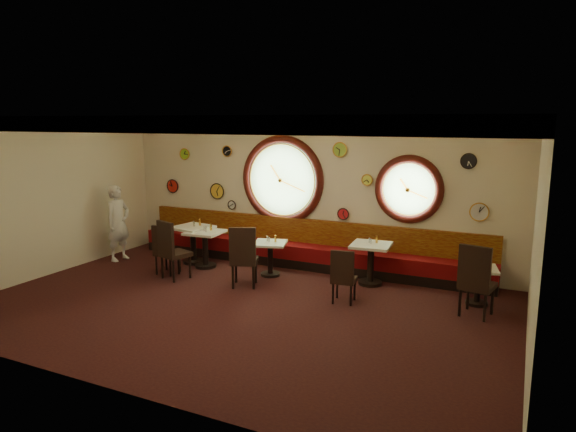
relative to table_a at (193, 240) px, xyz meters
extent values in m
cube|color=black|center=(2.32, -1.97, -0.53)|extent=(9.00, 6.00, 0.00)
cube|color=gold|center=(2.32, -1.97, 2.67)|extent=(9.00, 6.00, 0.02)
cube|color=beige|center=(2.32, 1.03, 1.07)|extent=(9.00, 0.02, 3.20)
cube|color=beige|center=(2.32, -4.97, 1.07)|extent=(9.00, 0.02, 3.20)
cube|color=beige|center=(-2.18, -1.97, 1.07)|extent=(0.02, 6.00, 3.20)
cube|color=beige|center=(6.82, -1.97, 1.07)|extent=(0.02, 6.00, 3.20)
cube|color=#380D0A|center=(2.32, 0.98, 2.58)|extent=(9.00, 0.10, 0.18)
cube|color=#380D0A|center=(2.32, -4.92, 2.58)|extent=(9.00, 0.10, 0.18)
cube|color=#380D0A|center=(-2.13, -1.97, 2.58)|extent=(0.10, 6.00, 0.18)
cube|color=#380D0A|center=(6.77, -1.97, 2.58)|extent=(0.10, 6.00, 0.18)
cube|color=black|center=(2.32, 0.75, -0.43)|extent=(8.00, 0.55, 0.20)
cube|color=#5C070C|center=(2.32, 0.75, -0.18)|extent=(8.00, 0.55, 0.30)
cube|color=#5E1207|center=(2.32, 0.97, 0.22)|extent=(8.00, 0.10, 0.55)
cylinder|color=#8DC878|center=(1.72, 1.03, 1.32)|extent=(1.66, 0.02, 1.66)
torus|color=#380D0A|center=(1.72, 1.01, 1.32)|extent=(1.98, 0.18, 1.98)
torus|color=gold|center=(1.72, 0.98, 1.32)|extent=(1.61, 0.03, 1.61)
cylinder|color=#8DC878|center=(4.52, 1.03, 1.27)|extent=(1.10, 0.02, 1.10)
torus|color=#380D0A|center=(4.52, 1.01, 1.27)|extent=(1.38, 0.18, 1.38)
torus|color=gold|center=(4.52, 0.98, 1.27)|extent=(1.09, 0.03, 1.09)
cylinder|color=#99C83E|center=(3.07, 0.99, 2.02)|extent=(0.30, 0.03, 0.30)
cylinder|color=#90D129|center=(-0.88, 0.99, 1.82)|extent=(0.26, 0.03, 0.26)
cylinder|color=black|center=(5.62, 0.99, 1.87)|extent=(0.28, 0.03, 0.28)
cylinder|color=red|center=(-1.28, 0.99, 1.02)|extent=(0.32, 0.03, 0.32)
cylinder|color=gold|center=(0.02, 0.99, 0.97)|extent=(0.36, 0.03, 0.36)
cylinder|color=silver|center=(0.42, 0.99, 0.67)|extent=(0.20, 0.03, 0.20)
cylinder|color=black|center=(0.32, 0.99, 1.92)|extent=(0.24, 0.03, 0.24)
cylinder|color=red|center=(3.17, 0.99, 0.67)|extent=(0.24, 0.03, 0.24)
cylinder|color=silver|center=(5.87, 0.99, 0.92)|extent=(0.34, 0.03, 0.34)
cylinder|color=#E3F250|center=(3.67, 0.99, 1.42)|extent=(0.22, 0.03, 0.22)
cylinder|color=black|center=(0.00, 0.00, -0.50)|extent=(0.48, 0.48, 0.07)
cylinder|color=black|center=(0.00, 0.00, -0.11)|extent=(0.13, 0.13, 0.76)
cube|color=white|center=(0.00, 0.00, 0.28)|extent=(0.88, 0.88, 0.05)
cylinder|color=black|center=(0.44, -0.17, -0.50)|extent=(0.46, 0.46, 0.06)
cylinder|color=black|center=(0.44, -0.17, -0.13)|extent=(0.12, 0.12, 0.73)
cube|color=white|center=(0.44, -0.17, 0.25)|extent=(0.78, 0.78, 0.05)
cylinder|color=black|center=(2.00, -0.11, -0.50)|extent=(0.40, 0.40, 0.06)
cylinder|color=black|center=(2.00, -0.11, -0.18)|extent=(0.11, 0.11, 0.64)
cube|color=white|center=(2.00, -0.11, 0.16)|extent=(0.80, 0.80, 0.05)
cylinder|color=black|center=(4.02, 0.22, -0.50)|extent=(0.46, 0.46, 0.06)
cylinder|color=black|center=(4.02, 0.22, -0.13)|extent=(0.13, 0.13, 0.74)
cube|color=white|center=(4.02, 0.22, 0.25)|extent=(0.79, 0.79, 0.05)
cylinder|color=black|center=(6.01, -0.07, -0.50)|extent=(0.38, 0.38, 0.05)
cylinder|color=black|center=(6.01, -0.07, -0.20)|extent=(0.10, 0.10, 0.61)
cube|color=white|center=(6.01, -0.07, 0.12)|extent=(0.72, 0.72, 0.04)
cube|color=black|center=(-0.01, -0.89, -0.09)|extent=(0.46, 0.46, 0.08)
cube|color=black|center=(0.00, -1.08, 0.23)|extent=(0.44, 0.08, 0.57)
cube|color=black|center=(0.36, -1.09, -0.03)|extent=(0.63, 0.63, 0.09)
cube|color=black|center=(0.29, -1.30, 0.35)|extent=(0.50, 0.22, 0.65)
cube|color=black|center=(1.85, -0.92, -0.03)|extent=(0.65, 0.65, 0.09)
cube|color=black|center=(1.94, -1.12, 0.34)|extent=(0.49, 0.25, 0.65)
cube|color=black|center=(3.88, -0.95, -0.12)|extent=(0.45, 0.45, 0.07)
cube|color=black|center=(3.90, -1.12, 0.18)|extent=(0.41, 0.10, 0.53)
cube|color=black|center=(6.05, -0.62, -0.02)|extent=(0.60, 0.60, 0.09)
cube|color=black|center=(6.00, -0.83, 0.35)|extent=(0.51, 0.17, 0.66)
cylinder|color=silver|center=(-0.03, 0.09, 0.36)|extent=(0.04, 0.04, 0.10)
cylinder|color=silver|center=(0.41, -0.15, 0.32)|extent=(0.03, 0.03, 0.10)
cylinder|color=silver|center=(1.90, -0.06, 0.23)|extent=(0.04, 0.04, 0.11)
cylinder|color=silver|center=(3.97, 0.27, 0.33)|extent=(0.04, 0.04, 0.10)
cylinder|color=#BABABE|center=(0.04, 0.01, 0.36)|extent=(0.04, 0.04, 0.10)
cylinder|color=silver|center=(0.50, -0.22, 0.33)|extent=(0.04, 0.04, 0.11)
cylinder|color=silver|center=(1.97, -0.11, 0.23)|extent=(0.04, 0.04, 0.10)
cylinder|color=silver|center=(4.01, 0.22, 0.33)|extent=(0.03, 0.03, 0.10)
cylinder|color=gold|center=(0.10, 0.14, 0.39)|extent=(0.05, 0.05, 0.15)
cylinder|color=gold|center=(0.51, -0.04, 0.35)|extent=(0.05, 0.05, 0.15)
cylinder|color=gold|center=(2.09, -0.05, 0.25)|extent=(0.04, 0.04, 0.14)
cylinder|color=gold|center=(4.09, 0.33, 0.35)|extent=(0.04, 0.04, 0.14)
cylinder|color=silver|center=(5.93, -0.06, 0.19)|extent=(0.03, 0.03, 0.09)
cylinder|color=#B9B8BD|center=(6.01, -0.08, 0.19)|extent=(0.04, 0.04, 0.10)
cylinder|color=yellow|center=(6.14, 0.05, 0.22)|extent=(0.05, 0.05, 0.16)
imported|color=white|center=(-1.68, -0.51, 0.33)|extent=(0.45, 0.65, 1.72)
camera|label=1|loc=(6.69, -9.15, 2.63)|focal=32.00mm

